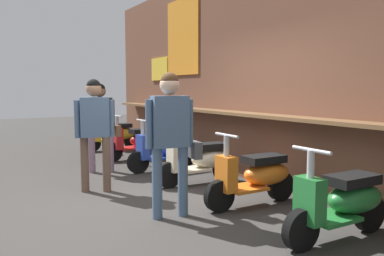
% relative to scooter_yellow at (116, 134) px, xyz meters
% --- Properties ---
extents(ground_plane, '(33.76, 33.76, 0.00)m').
position_rel_scooter_yellow_xyz_m(ground_plane, '(4.69, -1.08, -0.39)').
color(ground_plane, '#383533').
extents(market_stall_facade, '(12.06, 0.61, 3.69)m').
position_rel_scooter_yellow_xyz_m(market_stall_facade, '(4.68, 0.94, 1.45)').
color(market_stall_facade, brown).
rests_on(market_stall_facade, ground_plane).
extents(scooter_yellow, '(0.46, 1.40, 0.97)m').
position_rel_scooter_yellow_xyz_m(scooter_yellow, '(0.00, 0.00, 0.00)').
color(scooter_yellow, gold).
rests_on(scooter_yellow, ground_plane).
extents(scooter_red, '(0.49, 1.40, 0.97)m').
position_rel_scooter_yellow_xyz_m(scooter_red, '(1.41, -0.00, 0.00)').
color(scooter_red, red).
rests_on(scooter_red, ground_plane).
extents(scooter_blue, '(0.46, 1.40, 0.97)m').
position_rel_scooter_yellow_xyz_m(scooter_blue, '(2.75, -0.00, 0.00)').
color(scooter_blue, '#233D9E').
rests_on(scooter_blue, ground_plane).
extents(scooter_cream, '(0.49, 1.40, 0.97)m').
position_rel_scooter_yellow_xyz_m(scooter_cream, '(4.00, -0.00, 0.00)').
color(scooter_cream, beige).
rests_on(scooter_cream, ground_plane).
extents(scooter_orange, '(0.46, 1.40, 0.97)m').
position_rel_scooter_yellow_xyz_m(scooter_orange, '(5.32, 0.00, 0.00)').
color(scooter_orange, orange).
rests_on(scooter_orange, ground_plane).
extents(scooter_green, '(0.46, 1.40, 0.97)m').
position_rel_scooter_yellow_xyz_m(scooter_green, '(6.65, 0.00, 0.00)').
color(scooter_green, '#237533').
rests_on(scooter_green, ground_plane).
extents(shopper_with_handbag, '(0.30, 0.68, 1.71)m').
position_rel_scooter_yellow_xyz_m(shopper_with_handbag, '(5.16, -1.17, 0.66)').
color(shopper_with_handbag, slate).
rests_on(shopper_with_handbag, ground_plane).
extents(shopper_browsing, '(0.31, 0.65, 1.61)m').
position_rel_scooter_yellow_xyz_m(shopper_browsing, '(2.32, -1.09, 0.58)').
color(shopper_browsing, gray).
rests_on(shopper_browsing, ground_plane).
extents(shopper_passing, '(0.28, 0.56, 1.66)m').
position_rel_scooter_yellow_xyz_m(shopper_passing, '(3.58, -1.59, 0.63)').
color(shopper_passing, brown).
rests_on(shopper_passing, ground_plane).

